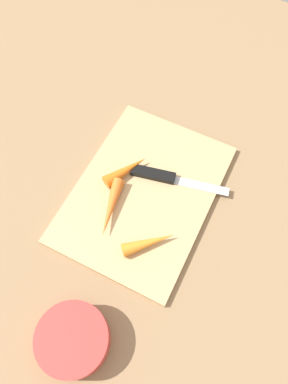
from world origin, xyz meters
TOP-DOWN VIEW (x-y plane):
  - ground_plane at (0.00, 0.00)m, footprint 1.40×1.40m
  - cutting_board at (0.00, 0.00)m, footprint 0.36×0.26m
  - knife at (-0.04, 0.01)m, footprint 0.06×0.20m
  - carrot_longest at (0.06, -0.04)m, footprint 0.12×0.05m
  - carrot_shortest at (-0.02, -0.05)m, footprint 0.10×0.07m
  - carrot_medium at (0.09, 0.06)m, footprint 0.09×0.09m
  - small_bowl at (0.30, 0.02)m, footprint 0.12×0.12m

SIDE VIEW (x-z plane):
  - ground_plane at x=0.00m, z-range 0.00..0.00m
  - cutting_board at x=0.00m, z-range 0.00..0.01m
  - knife at x=-0.04m, z-range 0.01..0.02m
  - small_bowl at x=0.30m, z-range 0.00..0.05m
  - carrot_longest at x=0.06m, z-range 0.01..0.04m
  - carrot_medium at x=0.09m, z-range 0.01..0.04m
  - carrot_shortest at x=-0.02m, z-range 0.01..0.04m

